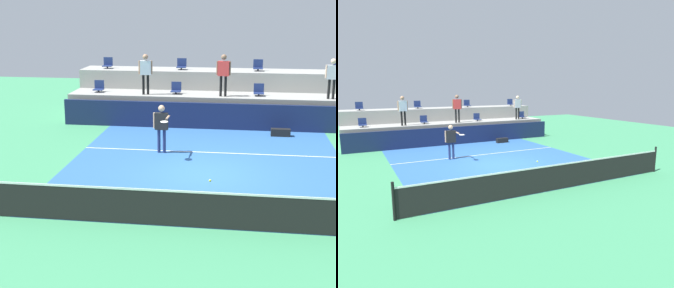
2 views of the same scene
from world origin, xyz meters
The scene contains 19 objects.
ground_plane centered at (0.00, 0.00, 0.00)m, with size 40.00×40.00×0.00m, color #388456.
court_inner_paint centered at (0.00, 1.00, 0.00)m, with size 9.00×10.00×0.01m, color #285693.
court_service_line centered at (0.00, 2.40, 0.01)m, with size 9.00×0.06×0.00m, color white.
tennis_net centered at (0.00, -4.00, 0.50)m, with size 10.48×0.08×1.07m.
sponsor_backboard centered at (0.00, 6.00, 0.55)m, with size 13.00×0.16×1.10m, color #141E42.
seating_tier_lower centered at (0.00, 7.30, 0.62)m, with size 13.00×1.80×1.25m, color gray.
seating_tier_upper centered at (0.00, 9.10, 1.05)m, with size 13.00×1.80×2.10m, color gray.
stadium_chair_lower_far_left centered at (-5.30, 7.23, 1.46)m, with size 0.44×0.40×0.52m.
stadium_chair_lower_left centered at (-1.79, 7.23, 1.46)m, with size 0.44×0.40×0.52m.
stadium_chair_lower_right centered at (1.81, 7.23, 1.46)m, with size 0.44×0.40×0.52m.
stadium_chair_upper_far_left centered at (-5.33, 9.03, 2.31)m, with size 0.44×0.40×0.52m.
stadium_chair_upper_left centered at (-1.76, 9.03, 2.31)m, with size 0.44×0.40×0.52m.
stadium_chair_upper_right centered at (1.79, 9.03, 2.31)m, with size 0.44×0.40×0.52m.
tennis_player centered at (-1.65, 2.13, 1.05)m, with size 0.67×1.20×1.71m.
spectator_in_grey centered at (-3.08, 6.85, 2.32)m, with size 0.61×0.26×1.75m.
spectator_leaning_on_rail centered at (0.29, 6.85, 2.34)m, with size 0.62×0.26×1.79m.
spectator_in_white centered at (4.77, 6.85, 2.26)m, with size 0.59×0.25×1.68m.
tennis_ball centered at (0.34, -2.47, 0.66)m, with size 0.07×0.07×0.07m.
equipment_bag centered at (2.67, 5.15, 0.15)m, with size 0.76×0.28×0.30m, color black.
Camera 1 is at (1.03, -15.10, 5.08)m, focal length 54.97 mm.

